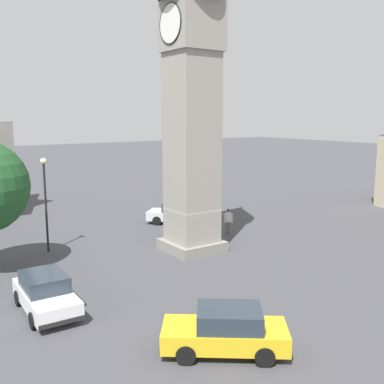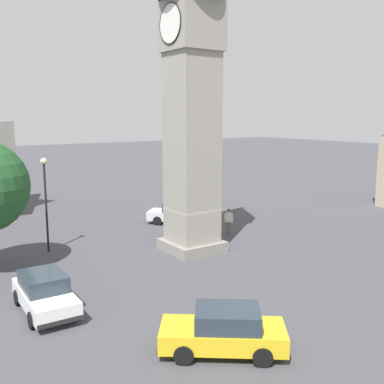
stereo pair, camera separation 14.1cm
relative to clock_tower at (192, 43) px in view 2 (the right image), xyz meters
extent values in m
plane|color=#424247|center=(0.00, 0.00, -11.54)|extent=(200.00, 200.00, 0.00)
cube|color=gray|center=(0.00, 0.00, -11.24)|extent=(3.01, 3.01, 0.60)
cube|color=gray|center=(0.00, 0.00, -5.69)|extent=(2.41, 2.41, 10.49)
cube|color=gray|center=(0.00, 0.00, 0.88)|extent=(2.70, 2.70, 2.65)
cylinder|color=white|center=(0.00, 1.38, 0.88)|extent=(2.02, 0.04, 2.02)
torus|color=black|center=(0.00, 1.39, 0.88)|extent=(2.08, 0.06, 2.08)
cube|color=black|center=(0.00, 1.42, 1.10)|extent=(0.05, 0.02, 0.57)
cube|color=black|center=(0.30, 1.42, 0.88)|extent=(0.77, 0.02, 0.04)
cylinder|color=white|center=(0.00, -1.38, 0.88)|extent=(2.02, 0.04, 2.02)
torus|color=black|center=(0.00, -1.39, 0.88)|extent=(2.08, 0.06, 2.08)
cube|color=silver|center=(-5.98, 2.80, -10.95)|extent=(4.17, 4.02, 0.64)
cube|color=#28333D|center=(-5.87, 2.90, -10.33)|extent=(2.60, 2.57, 0.64)
cylinder|color=black|center=(-6.35, 1.38, -11.22)|extent=(0.62, 0.59, 0.64)
cylinder|color=black|center=(-7.43, 2.56, -11.22)|extent=(0.62, 0.59, 0.64)
cylinder|color=black|center=(-4.53, 3.04, -11.22)|extent=(0.62, 0.59, 0.64)
cylinder|color=black|center=(-5.61, 4.22, -11.22)|extent=(0.62, 0.59, 0.64)
cube|color=black|center=(-7.47, 1.44, -11.17)|extent=(1.21, 1.31, 0.16)
cube|color=white|center=(3.47, -9.48, -10.95)|extent=(4.15, 1.83, 0.64)
cube|color=#28333D|center=(3.32, -9.47, -10.33)|extent=(2.15, 1.63, 0.64)
cylinder|color=black|center=(4.72, -8.72, -11.22)|extent=(0.65, 0.24, 0.64)
cylinder|color=black|center=(4.67, -10.32, -11.22)|extent=(0.65, 0.24, 0.64)
cylinder|color=black|center=(2.26, -8.64, -11.22)|extent=(0.65, 0.24, 0.64)
cylinder|color=black|center=(2.21, -10.24, -11.22)|extent=(0.65, 0.24, 0.64)
cube|color=black|center=(5.49, -9.54, -11.17)|extent=(0.17, 1.67, 0.16)
cube|color=gold|center=(9.94, -5.61, -10.95)|extent=(3.83, 4.29, 0.64)
cube|color=#28333D|center=(10.03, -5.49, -10.33)|extent=(2.51, 2.62, 0.64)
cylinder|color=black|center=(9.83, -7.07, -11.22)|extent=(0.56, 0.64, 0.64)
cylinder|color=black|center=(8.56, -6.10, -11.22)|extent=(0.56, 0.64, 0.64)
cylinder|color=black|center=(11.32, -5.11, -11.22)|extent=(0.56, 0.64, 0.64)
cylinder|color=black|center=(10.04, -4.14, -11.22)|extent=(0.56, 0.64, 0.64)
cube|color=black|center=(8.71, -7.22, -11.17)|extent=(1.40, 1.10, 0.16)
cylinder|color=#706656|center=(-1.66, 3.94, -11.13)|extent=(0.13, 0.13, 0.82)
cylinder|color=#706656|center=(-1.56, 4.09, -11.13)|extent=(0.13, 0.13, 0.82)
cube|color=white|center=(-1.61, 4.02, -10.42)|extent=(0.38, 0.42, 0.60)
cylinder|color=white|center=(-1.74, 3.82, -10.47)|extent=(0.09, 0.09, 0.60)
cylinder|color=white|center=(-1.48, 4.21, -10.47)|extent=(0.09, 0.09, 0.60)
sphere|color=tan|center=(-1.61, 4.02, -9.97)|extent=(0.22, 0.22, 0.22)
sphere|color=black|center=(-1.60, 4.01, -9.95)|extent=(0.20, 0.20, 0.20)
cylinder|color=black|center=(-4.49, -6.94, -9.02)|extent=(0.12, 0.12, 5.03)
sphere|color=beige|center=(-4.49, -6.94, -6.33)|extent=(0.36, 0.36, 0.36)
camera|label=1|loc=(20.57, -14.31, -3.81)|focal=41.91mm
camera|label=2|loc=(20.65, -14.19, -3.81)|focal=41.91mm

